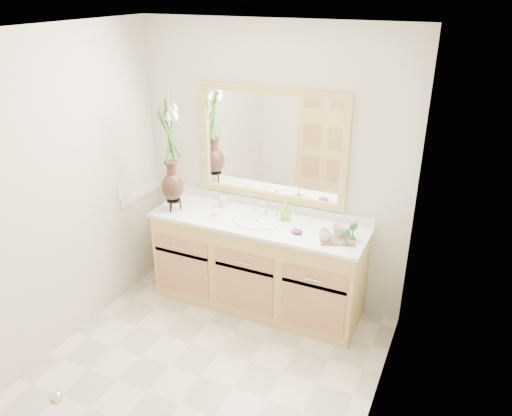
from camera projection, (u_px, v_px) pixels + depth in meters
The scene contains 21 objects.
floor at pixel (201, 376), 3.67m from camera, with size 2.60×2.60×0.00m, color beige.
ceiling at pixel (180, 32), 2.67m from camera, with size 2.40×2.60×0.02m, color white.
wall_back at pixel (272, 168), 4.24m from camera, with size 2.40×0.02×2.40m, color beige.
wall_front at pixel (31, 360), 2.09m from camera, with size 2.40×0.02×2.40m, color beige.
wall_left at pixel (50, 200), 3.62m from camera, with size 0.02×2.60×2.40m, color beige.
wall_right at pixel (382, 273), 2.72m from camera, with size 0.02×2.60×2.40m, color beige.
vanity at pixel (258, 265), 4.34m from camera, with size 1.80×0.55×0.80m.
counter at pixel (258, 222), 4.17m from camera, with size 1.84×0.57×0.03m, color white.
sink at pixel (257, 227), 4.17m from camera, with size 0.38×0.34×0.23m.
mirror at pixel (271, 145), 4.14m from camera, with size 1.32×0.04×0.97m.
switch_plate at pixel (122, 191), 4.34m from camera, with size 0.02×0.12×0.12m, color white.
flower_vase at pixel (169, 141), 4.10m from camera, with size 0.22×0.22×0.92m.
tumbler at pixel (223, 202), 4.40m from camera, with size 0.07×0.07×0.09m, color beige.
soap_dish at pixel (215, 215), 4.23m from camera, with size 0.09×0.09×0.03m.
soap_bottle at pixel (286, 212), 4.15m from camera, with size 0.06×0.06×0.14m, color #79CC30.
purple_dish at pixel (297, 231), 3.94m from camera, with size 0.09×0.07×0.03m, color #4E2369.
tray at pixel (337, 240), 3.84m from camera, with size 0.27×0.18×0.01m, color brown.
mug_left at pixel (325, 234), 3.80m from camera, with size 0.09×0.09×0.09m, color beige.
mug_right at pixel (338, 230), 3.87m from camera, with size 0.10×0.09×0.10m, color beige.
goblet_front at pixel (347, 233), 3.73m from camera, with size 0.06×0.06×0.13m.
goblet_back at pixel (353, 227), 3.81m from camera, with size 0.06×0.06×0.14m.
Camera 1 is at (1.54, -2.40, 2.65)m, focal length 35.00 mm.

